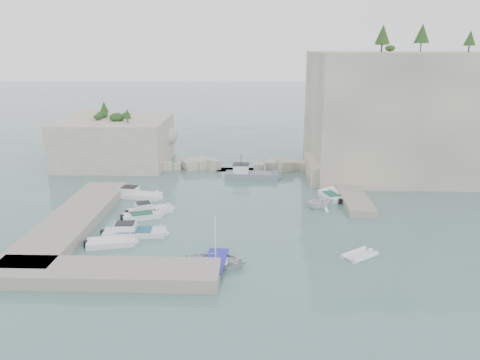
{
  "coord_description": "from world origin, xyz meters",
  "views": [
    {
      "loc": [
        1.76,
        -45.54,
        17.83
      ],
      "look_at": [
        0.0,
        6.0,
        3.0
      ],
      "focal_mm": 35.0,
      "sensor_mm": 36.0,
      "label": 1
    }
  ],
  "objects_px": {
    "motorboat_a": "(137,197)",
    "tender_east_a": "(319,208)",
    "tender_east_c": "(337,195)",
    "rowboat": "(216,266)",
    "motorboat_c": "(142,218)",
    "inflatable_dinghy": "(359,257)",
    "motorboat_b": "(151,213)",
    "motorboat_e": "(111,245)",
    "work_boat": "(252,178)",
    "tender_east_d": "(324,186)",
    "tender_east_b": "(331,198)",
    "motorboat_d": "(135,235)"
  },
  "relations": [
    {
      "from": "motorboat_d",
      "to": "tender_east_c",
      "type": "distance_m",
      "value": 25.66
    },
    {
      "from": "motorboat_c",
      "to": "inflatable_dinghy",
      "type": "height_order",
      "value": "motorboat_c"
    },
    {
      "from": "motorboat_e",
      "to": "work_boat",
      "type": "xyz_separation_m",
      "value": [
        12.83,
        23.15,
        0.0
      ]
    },
    {
      "from": "tender_east_a",
      "to": "tender_east_b",
      "type": "bearing_deg",
      "value": -48.99
    },
    {
      "from": "tender_east_c",
      "to": "work_boat",
      "type": "xyz_separation_m",
      "value": [
        -10.68,
        7.39,
        0.0
      ]
    },
    {
      "from": "motorboat_a",
      "to": "tender_east_a",
      "type": "xyz_separation_m",
      "value": [
        21.83,
        -3.16,
        0.0
      ]
    },
    {
      "from": "work_boat",
      "to": "motorboat_a",
      "type": "bearing_deg",
      "value": -144.61
    },
    {
      "from": "motorboat_b",
      "to": "motorboat_e",
      "type": "bearing_deg",
      "value": -126.33
    },
    {
      "from": "motorboat_a",
      "to": "motorboat_c",
      "type": "distance_m",
      "value": 7.49
    },
    {
      "from": "rowboat",
      "to": "tender_east_b",
      "type": "bearing_deg",
      "value": -30.5
    },
    {
      "from": "motorboat_b",
      "to": "motorboat_e",
      "type": "height_order",
      "value": "motorboat_b"
    },
    {
      "from": "motorboat_e",
      "to": "tender_east_d",
      "type": "distance_m",
      "value": 29.98
    },
    {
      "from": "motorboat_a",
      "to": "tender_east_c",
      "type": "distance_m",
      "value": 24.67
    },
    {
      "from": "motorboat_b",
      "to": "motorboat_a",
      "type": "bearing_deg",
      "value": 92.92
    },
    {
      "from": "tender_east_c",
      "to": "rowboat",
      "type": "bearing_deg",
      "value": 127.89
    },
    {
      "from": "motorboat_d",
      "to": "tender_east_b",
      "type": "distance_m",
      "value": 24.26
    },
    {
      "from": "rowboat",
      "to": "tender_east_b",
      "type": "distance_m",
      "value": 22.37
    },
    {
      "from": "rowboat",
      "to": "tender_east_a",
      "type": "height_order",
      "value": "tender_east_a"
    },
    {
      "from": "motorboat_e",
      "to": "work_boat",
      "type": "bearing_deg",
      "value": 46.45
    },
    {
      "from": "motorboat_d",
      "to": "tender_east_a",
      "type": "xyz_separation_m",
      "value": [
        19.07,
        8.71,
        0.0
      ]
    },
    {
      "from": "inflatable_dinghy",
      "to": "tender_east_b",
      "type": "relative_size",
      "value": 0.72
    },
    {
      "from": "motorboat_b",
      "to": "motorboat_e",
      "type": "xyz_separation_m",
      "value": [
        -1.76,
        -8.76,
        0.0
      ]
    },
    {
      "from": "tender_east_b",
      "to": "inflatable_dinghy",
      "type": "bearing_deg",
      "value": 160.8
    },
    {
      "from": "tender_east_b",
      "to": "motorboat_e",
      "type": "bearing_deg",
      "value": 103.82
    },
    {
      "from": "motorboat_a",
      "to": "tender_east_d",
      "type": "height_order",
      "value": "tender_east_d"
    },
    {
      "from": "motorboat_b",
      "to": "tender_east_b",
      "type": "bearing_deg",
      "value": -9.28
    },
    {
      "from": "motorboat_d",
      "to": "tender_east_a",
      "type": "bearing_deg",
      "value": 19.79
    },
    {
      "from": "work_boat",
      "to": "rowboat",
      "type": "bearing_deg",
      "value": -93.08
    },
    {
      "from": "motorboat_c",
      "to": "rowboat",
      "type": "relative_size",
      "value": 0.84
    },
    {
      "from": "motorboat_b",
      "to": "work_boat",
      "type": "bearing_deg",
      "value": 27.46
    },
    {
      "from": "inflatable_dinghy",
      "to": "work_boat",
      "type": "height_order",
      "value": "work_boat"
    },
    {
      "from": "inflatable_dinghy",
      "to": "tender_east_d",
      "type": "bearing_deg",
      "value": 53.16
    },
    {
      "from": "motorboat_a",
      "to": "inflatable_dinghy",
      "type": "xyz_separation_m",
      "value": [
        23.66,
        -16.0,
        0.0
      ]
    },
    {
      "from": "motorboat_c",
      "to": "work_boat",
      "type": "xyz_separation_m",
      "value": [
        11.62,
        16.07,
        0.0
      ]
    },
    {
      "from": "tender_east_b",
      "to": "tender_east_d",
      "type": "height_order",
      "value": "tender_east_d"
    },
    {
      "from": "tender_east_c",
      "to": "work_boat",
      "type": "height_order",
      "value": "work_boat"
    },
    {
      "from": "tender_east_a",
      "to": "tender_east_d",
      "type": "height_order",
      "value": "tender_east_a"
    },
    {
      "from": "tender_east_a",
      "to": "tender_east_d",
      "type": "relative_size",
      "value": 0.9
    },
    {
      "from": "inflatable_dinghy",
      "to": "work_boat",
      "type": "bearing_deg",
      "value": 74.09
    },
    {
      "from": "motorboat_a",
      "to": "rowboat",
      "type": "xyz_separation_m",
      "value": [
        11.21,
        -18.16,
        0.0
      ]
    },
    {
      "from": "motorboat_a",
      "to": "rowboat",
      "type": "bearing_deg",
      "value": -49.86
    },
    {
      "from": "tender_east_d",
      "to": "rowboat",
      "type": "bearing_deg",
      "value": 155.49
    },
    {
      "from": "motorboat_c",
      "to": "motorboat_a",
      "type": "bearing_deg",
      "value": 87.46
    },
    {
      "from": "motorboat_a",
      "to": "motorboat_b",
      "type": "relative_size",
      "value": 1.23
    },
    {
      "from": "tender_east_d",
      "to": "motorboat_c",
      "type": "bearing_deg",
      "value": 123.97
    },
    {
      "from": "inflatable_dinghy",
      "to": "tender_east_c",
      "type": "bearing_deg",
      "value": 49.68
    },
    {
      "from": "motorboat_a",
      "to": "motorboat_e",
      "type": "relative_size",
      "value": 1.39
    },
    {
      "from": "inflatable_dinghy",
      "to": "motorboat_a",
      "type": "bearing_deg",
      "value": 108.75
    },
    {
      "from": "inflatable_dinghy",
      "to": "tender_east_d",
      "type": "height_order",
      "value": "tender_east_d"
    },
    {
      "from": "rowboat",
      "to": "tender_east_c",
      "type": "xyz_separation_m",
      "value": [
        13.42,
        19.72,
        0.0
      ]
    }
  ]
}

